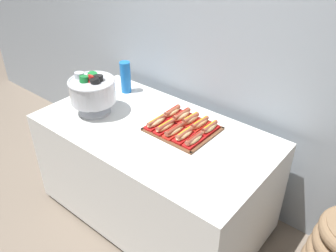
{
  "coord_description": "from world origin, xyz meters",
  "views": [
    {
      "loc": [
        1.3,
        -1.43,
        2.02
      ],
      "look_at": [
        0.08,
        0.05,
        0.79
      ],
      "focal_mm": 38.17,
      "sensor_mm": 36.0,
      "label": 1
    }
  ],
  "objects_px": {
    "hot_dog_2": "(175,131)",
    "hot_dog_8": "(200,124)",
    "hot_dog_9": "(210,128)",
    "hot_dog_6": "(182,116)",
    "hot_dog_0": "(157,122)",
    "cup_stack": "(126,77)",
    "hot_dog_5": "(173,112)",
    "hot_dog_4": "(194,140)",
    "hot_dog_3": "(184,135)",
    "hot_dog_7": "(191,120)",
    "hot_dog_1": "(165,127)",
    "punch_bowl": "(92,90)",
    "buffet_table": "(154,172)",
    "serving_tray": "(183,129)"
  },
  "relations": [
    {
      "from": "hot_dog_2",
      "to": "hot_dog_8",
      "type": "distance_m",
      "value": 0.18
    },
    {
      "from": "hot_dog_8",
      "to": "hot_dog_9",
      "type": "bearing_deg",
      "value": -0.69
    },
    {
      "from": "hot_dog_2",
      "to": "hot_dog_6",
      "type": "bearing_deg",
      "value": 113.76
    },
    {
      "from": "hot_dog_2",
      "to": "hot_dog_6",
      "type": "xyz_separation_m",
      "value": [
        -0.07,
        0.17,
        0.0
      ]
    },
    {
      "from": "hot_dog_0",
      "to": "hot_dog_2",
      "type": "xyz_separation_m",
      "value": [
        0.15,
        -0.0,
        -0.0
      ]
    },
    {
      "from": "hot_dog_2",
      "to": "cup_stack",
      "type": "distance_m",
      "value": 0.7
    },
    {
      "from": "hot_dog_5",
      "to": "hot_dog_9",
      "type": "height_order",
      "value": "hot_dog_5"
    },
    {
      "from": "hot_dog_0",
      "to": "hot_dog_4",
      "type": "height_order",
      "value": "hot_dog_0"
    },
    {
      "from": "hot_dog_3",
      "to": "hot_dog_7",
      "type": "relative_size",
      "value": 0.99
    },
    {
      "from": "hot_dog_6",
      "to": "hot_dog_2",
      "type": "bearing_deg",
      "value": -66.24
    },
    {
      "from": "hot_dog_6",
      "to": "hot_dog_8",
      "type": "height_order",
      "value": "hot_dog_6"
    },
    {
      "from": "hot_dog_1",
      "to": "cup_stack",
      "type": "relative_size",
      "value": 0.74
    },
    {
      "from": "hot_dog_3",
      "to": "hot_dog_5",
      "type": "relative_size",
      "value": 0.99
    },
    {
      "from": "hot_dog_5",
      "to": "hot_dog_7",
      "type": "xyz_separation_m",
      "value": [
        0.15,
        -0.0,
        0.0
      ]
    },
    {
      "from": "hot_dog_4",
      "to": "cup_stack",
      "type": "distance_m",
      "value": 0.85
    },
    {
      "from": "hot_dog_3",
      "to": "cup_stack",
      "type": "height_order",
      "value": "cup_stack"
    },
    {
      "from": "hot_dog_0",
      "to": "cup_stack",
      "type": "height_order",
      "value": "cup_stack"
    },
    {
      "from": "hot_dog_4",
      "to": "punch_bowl",
      "type": "bearing_deg",
      "value": -170.72
    },
    {
      "from": "buffet_table",
      "to": "hot_dog_8",
      "type": "height_order",
      "value": "hot_dog_8"
    },
    {
      "from": "hot_dog_2",
      "to": "hot_dog_8",
      "type": "height_order",
      "value": "same"
    },
    {
      "from": "hot_dog_5",
      "to": "hot_dog_9",
      "type": "distance_m",
      "value": 0.3
    },
    {
      "from": "buffet_table",
      "to": "hot_dog_6",
      "type": "relative_size",
      "value": 8.83
    },
    {
      "from": "punch_bowl",
      "to": "hot_dog_5",
      "type": "bearing_deg",
      "value": 32.43
    },
    {
      "from": "hot_dog_0",
      "to": "hot_dog_5",
      "type": "xyz_separation_m",
      "value": [
        0.0,
        0.16,
        0.0
      ]
    },
    {
      "from": "buffet_table",
      "to": "hot_dog_0",
      "type": "height_order",
      "value": "hot_dog_0"
    },
    {
      "from": "hot_dog_5",
      "to": "hot_dog_8",
      "type": "xyz_separation_m",
      "value": [
        0.22,
        -0.0,
        -0.0
      ]
    },
    {
      "from": "hot_dog_3",
      "to": "hot_dog_4",
      "type": "distance_m",
      "value": 0.08
    },
    {
      "from": "hot_dog_4",
      "to": "hot_dog_3",
      "type": "bearing_deg",
      "value": 179.31
    },
    {
      "from": "hot_dog_0",
      "to": "hot_dog_5",
      "type": "bearing_deg",
      "value": 89.31
    },
    {
      "from": "serving_tray",
      "to": "punch_bowl",
      "type": "relative_size",
      "value": 1.3
    },
    {
      "from": "hot_dog_6",
      "to": "hot_dog_9",
      "type": "height_order",
      "value": "hot_dog_6"
    },
    {
      "from": "buffet_table",
      "to": "hot_dog_4",
      "type": "bearing_deg",
      "value": 5.17
    },
    {
      "from": "hot_dog_2",
      "to": "hot_dog_5",
      "type": "height_order",
      "value": "same"
    },
    {
      "from": "serving_tray",
      "to": "hot_dog_5",
      "type": "bearing_deg",
      "value": 150.5
    },
    {
      "from": "hot_dog_6",
      "to": "buffet_table",
      "type": "bearing_deg",
      "value": -112.23
    },
    {
      "from": "cup_stack",
      "to": "hot_dog_5",
      "type": "bearing_deg",
      "value": -7.44
    },
    {
      "from": "hot_dog_2",
      "to": "cup_stack",
      "type": "height_order",
      "value": "cup_stack"
    },
    {
      "from": "hot_dog_2",
      "to": "punch_bowl",
      "type": "xyz_separation_m",
      "value": [
        -0.61,
        -0.13,
        0.13
      ]
    },
    {
      "from": "hot_dog_9",
      "to": "cup_stack",
      "type": "xyz_separation_m",
      "value": [
        -0.81,
        0.07,
        0.09
      ]
    },
    {
      "from": "serving_tray",
      "to": "hot_dog_4",
      "type": "xyz_separation_m",
      "value": [
        0.15,
        -0.08,
        0.03
      ]
    },
    {
      "from": "hot_dog_4",
      "to": "hot_dog_9",
      "type": "bearing_deg",
      "value": 89.31
    },
    {
      "from": "hot_dog_7",
      "to": "punch_bowl",
      "type": "bearing_deg",
      "value": -154.54
    },
    {
      "from": "serving_tray",
      "to": "cup_stack",
      "type": "bearing_deg",
      "value": 167.11
    },
    {
      "from": "serving_tray",
      "to": "hot_dog_1",
      "type": "bearing_deg",
      "value": -132.96
    },
    {
      "from": "serving_tray",
      "to": "hot_dog_3",
      "type": "relative_size",
      "value": 2.51
    },
    {
      "from": "serving_tray",
      "to": "buffet_table",
      "type": "bearing_deg",
      "value": -144.01
    },
    {
      "from": "hot_dog_9",
      "to": "punch_bowl",
      "type": "relative_size",
      "value": 0.51
    },
    {
      "from": "punch_bowl",
      "to": "cup_stack",
      "type": "distance_m",
      "value": 0.37
    },
    {
      "from": "hot_dog_7",
      "to": "buffet_table",
      "type": "bearing_deg",
      "value": -128.55
    },
    {
      "from": "hot_dog_0",
      "to": "hot_dog_5",
      "type": "height_order",
      "value": "same"
    }
  ]
}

